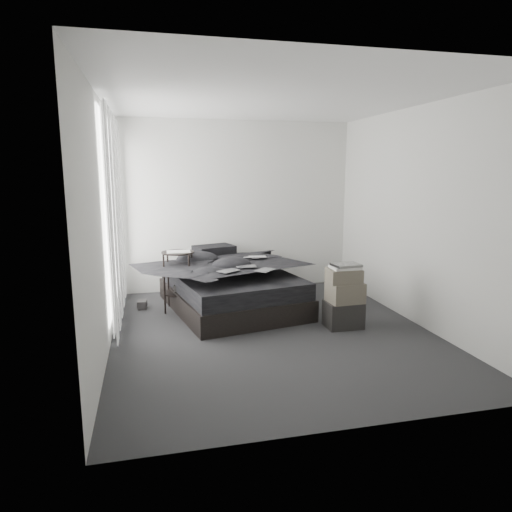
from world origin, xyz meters
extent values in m
cube|color=#2B2B2D|center=(0.00, 0.00, 0.00)|extent=(3.60, 4.20, 0.01)
cube|color=white|center=(0.00, 0.00, 2.60)|extent=(3.60, 4.20, 0.01)
cube|color=silver|center=(0.00, 2.10, 1.30)|extent=(3.60, 0.01, 2.60)
cube|color=silver|center=(0.00, -2.10, 1.30)|extent=(3.60, 0.01, 2.60)
cube|color=silver|center=(-1.80, 0.00, 1.30)|extent=(0.01, 4.20, 2.60)
cube|color=silver|center=(1.80, 0.00, 1.30)|extent=(0.01, 4.20, 2.60)
cube|color=white|center=(-1.78, 0.90, 1.35)|extent=(0.02, 2.00, 2.30)
cube|color=white|center=(-1.73, 0.90, 1.28)|extent=(0.06, 2.12, 2.48)
cube|color=black|center=(-0.29, 1.02, 0.14)|extent=(1.87, 2.25, 0.27)
cube|color=black|center=(-0.29, 1.02, 0.38)|extent=(1.80, 2.19, 0.21)
imported|color=black|center=(-0.28, 0.97, 0.60)|extent=(1.78, 1.96, 0.23)
cube|color=black|center=(-0.48, 1.77, 0.55)|extent=(0.67, 0.52, 0.14)
cube|color=black|center=(-0.41, 1.77, 0.68)|extent=(0.65, 0.54, 0.13)
imported|color=silver|center=(0.07, 1.14, 0.73)|extent=(0.34, 0.24, 0.03)
cube|color=black|center=(-0.42, 0.45, 0.72)|extent=(0.30, 0.28, 0.01)
cube|color=black|center=(-0.17, 0.65, 0.73)|extent=(0.26, 0.17, 0.01)
cube|color=black|center=(0.01, 0.39, 0.73)|extent=(0.29, 0.30, 0.01)
cylinder|color=black|center=(-0.99, 1.10, 0.39)|extent=(0.50, 0.50, 0.79)
cube|color=white|center=(-0.98, 1.08, 0.80)|extent=(0.31, 0.23, 0.02)
cube|color=black|center=(-1.48, 1.28, 0.06)|extent=(0.14, 0.18, 0.12)
cube|color=black|center=(0.88, -0.03, 0.16)|extent=(0.42, 0.33, 0.31)
cube|color=#5F594B|center=(0.88, -0.04, 0.43)|extent=(0.41, 0.33, 0.24)
cube|color=#5F594B|center=(0.87, -0.03, 0.63)|extent=(0.39, 0.32, 0.16)
cube|color=silver|center=(0.88, -0.03, 0.73)|extent=(0.32, 0.26, 0.03)
cube|color=silver|center=(0.88, -0.04, 0.76)|extent=(0.33, 0.28, 0.03)
camera|label=1|loc=(-1.35, -4.88, 1.84)|focal=32.00mm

